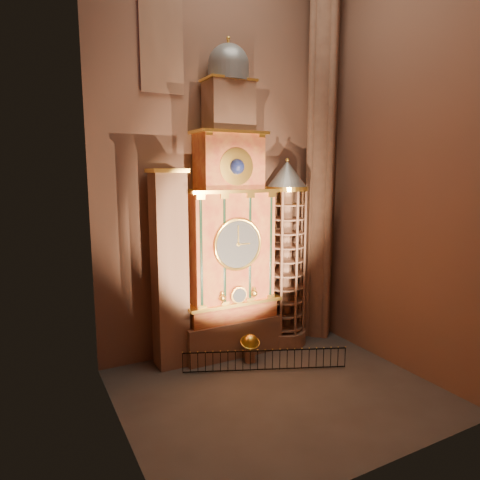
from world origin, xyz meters
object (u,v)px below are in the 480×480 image
portrait_tower (170,269)px  iron_railing (265,360)px  astronomical_clock (229,235)px  stair_turret (286,255)px  celestial_globe (250,345)px

portrait_tower → iron_railing: 6.72m
astronomical_clock → stair_turret: 3.78m
astronomical_clock → portrait_tower: bearing=179.7°
astronomical_clock → iron_railing: 6.80m
iron_railing → portrait_tower: bearing=142.8°
portrait_tower → stair_turret: 6.91m
stair_turret → iron_railing: size_ratio=1.41×
stair_turret → celestial_globe: bearing=-156.2°
iron_railing → stair_turret: bearing=42.3°
portrait_tower → celestial_globe: bearing=-23.5°
portrait_tower → astronomical_clock: bearing=-0.3°
astronomical_clock → stair_turret: bearing=-4.3°
astronomical_clock → celestial_globe: 6.01m
portrait_tower → iron_railing: bearing=-37.2°
celestial_globe → iron_railing: (0.14, -1.33, -0.33)m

